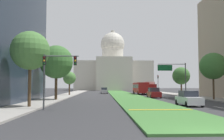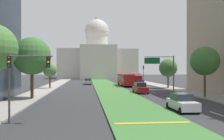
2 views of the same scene
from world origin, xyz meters
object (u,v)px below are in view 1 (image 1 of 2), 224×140
Objects in this scene: traffic_light_near_left at (53,69)px; street_tree_left_mid at (56,62)px; city_bus at (140,87)px; street_tree_right_mid at (213,66)px; street_tree_left_near at (30,51)px; street_tree_left_far at (69,78)px; overhead_guide_sign at (175,73)px; box_truck_delivery at (150,88)px; capitol_building at (113,72)px; street_tree_right_far at (181,76)px; sedan_distant at (154,92)px; traffic_light_far_right at (158,82)px; sedan_far_horizon at (104,91)px; sedan_midblock at (154,93)px; sedan_lead_stopped at (189,99)px.

street_tree_left_mid is at bearing 99.14° from traffic_light_near_left.
street_tree_right_mid is at bearing -73.75° from city_bus.
street_tree_left_far is at bearing 89.83° from street_tree_left_near.
street_tree_left_near is (-21.21, -21.33, 1.19)m from overhead_guide_sign.
box_truck_delivery is (16.80, 41.05, -2.12)m from traffic_light_near_left.
traffic_light_near_left is 4.14m from street_tree_left_near.
box_truck_delivery is at bearing 53.71° from street_tree_left_mid.
capitol_building is 66.37m from street_tree_right_far.
sedan_distant is (19.14, 19.89, -5.05)m from street_tree_left_mid.
street_tree_left_far reaches higher than city_bus.
sedan_far_horizon is at bearing 176.88° from traffic_light_far_right.
sedan_midblock is at bearing -98.38° from box_truck_delivery.
street_tree_left_mid reaches higher than traffic_light_near_left.
capitol_building is at bearing 96.79° from overhead_guide_sign.
overhead_guide_sign is 20.31m from sedan_lead_stopped.
city_bus is at bearing 89.27° from sedan_midblock.
sedan_lead_stopped is 1.03× the size of sedan_distant.
street_tree_left_near reaches higher than street_tree_right_mid.
sedan_lead_stopped is at bearing -33.10° from street_tree_left_mid.
street_tree_left_mid reaches higher than sedan_distant.
street_tree_left_near is at bearing -117.54° from traffic_light_far_right.
street_tree_left_near is (-12.49, -94.55, -2.83)m from capitol_building.
street_tree_left_far is at bearing 155.49° from overhead_guide_sign.
street_tree_right_far is at bearing 49.78° from street_tree_left_near.
overhead_guide_sign is 8.99m from street_tree_right_far.
overhead_guide_sign is 6.04m from sedan_midblock.
street_tree_right_far is (24.54, 16.85, -1.45)m from street_tree_left_mid.
street_tree_right_mid is (1.39, -32.14, 1.92)m from traffic_light_far_right.
traffic_light_far_right is 42.81m from sedan_lead_stopped.
street_tree_left_far is at bearing -119.39° from sedan_far_horizon.
capitol_building reaches higher than box_truck_delivery.
traffic_light_near_left is at bearing -109.72° from city_bus.
street_tree_left_far is (-2.72, 33.21, 0.08)m from traffic_light_near_left.
traffic_light_far_right is 0.97× the size of street_tree_left_far.
street_tree_right_far is 23.23m from sedan_far_horizon.
sedan_distant is 0.67× the size of box_truck_delivery.
street_tree_left_mid is 1.57× the size of street_tree_left_far.
city_bus is at bearing 56.10° from street_tree_left_mid.
sedan_far_horizon is at bearing 132.95° from sedan_distant.
traffic_light_far_right is 25.36m from sedan_midblock.
street_tree_left_mid is at bearing -125.68° from traffic_light_far_right.
traffic_light_near_left reaches higher than sedan_lead_stopped.
overhead_guide_sign is at bearing -81.57° from sedan_distant.
street_tree_left_mid reaches higher than street_tree_left_far.
traffic_light_far_right is 6.55m from box_truck_delivery.
street_tree_left_mid is 1.94× the size of sedan_distant.
city_bus is (-6.00, -6.78, -1.54)m from traffic_light_far_right.
overhead_guide_sign is at bearing -94.53° from traffic_light_far_right.
sedan_lead_stopped is 17.85m from sedan_midblock.
capitol_building reaches higher than traffic_light_near_left.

